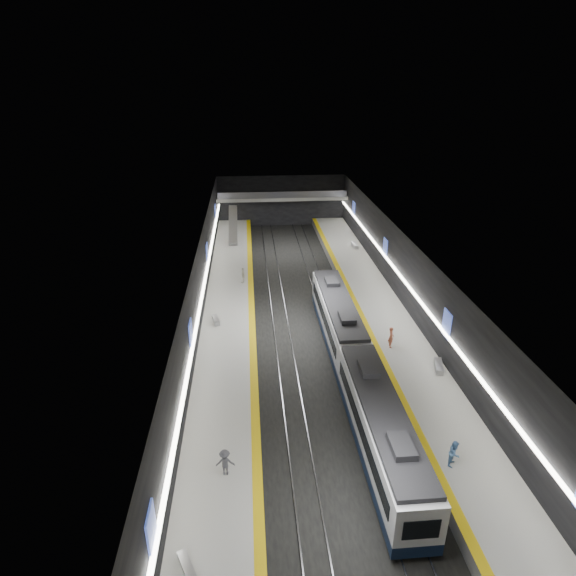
{
  "coord_description": "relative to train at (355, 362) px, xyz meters",
  "views": [
    {
      "loc": [
        -5.3,
        -40.06,
        22.46
      ],
      "look_at": [
        -1.47,
        5.13,
        2.2
      ],
      "focal_mm": 30.0,
      "sensor_mm": 36.0,
      "label": 1
    }
  ],
  "objects": [
    {
      "name": "platform_right",
      "position": [
        5.0,
        9.26,
        -1.7
      ],
      "size": [
        5.0,
        70.0,
        1.0
      ],
      "primitive_type": "cube",
      "color": "slate",
      "rests_on": "ground"
    },
    {
      "name": "cove_light_left",
      "position": [
        -12.3,
        9.26,
        1.6
      ],
      "size": [
        0.25,
        68.6,
        0.12
      ],
      "primitive_type": "cube",
      "color": "white",
      "rests_on": "wall_left"
    },
    {
      "name": "ad_posters",
      "position": [
        -2.5,
        10.26,
        2.3
      ],
      "size": [
        19.94,
        53.5,
        2.2
      ],
      "color": "#3C51B5",
      "rests_on": "wall_left"
    },
    {
      "name": "passenger_right_b",
      "position": [
        3.92,
        -9.67,
        -0.34
      ],
      "size": [
        1.02,
        1.06,
        1.71
      ],
      "primitive_type": "imported",
      "rotation": [
        0.0,
        0.0,
        0.92
      ],
      "color": "#5480B7",
      "rests_on": "platform_right"
    },
    {
      "name": "passenger_right_a",
      "position": [
        3.95,
        3.96,
        -0.26
      ],
      "size": [
        0.48,
        0.71,
        1.88
      ],
      "primitive_type": "imported",
      "rotation": [
        0.0,
        0.0,
        1.52
      ],
      "color": "#BF6247",
      "rests_on": "platform_right"
    },
    {
      "name": "mezzanine_bridge",
      "position": [
        -2.5,
        42.19,
        2.84
      ],
      "size": [
        20.0,
        3.0,
        1.5
      ],
      "color": "gray",
      "rests_on": "wall_left"
    },
    {
      "name": "tile_surface_left",
      "position": [
        -10.0,
        9.26,
        -1.19
      ],
      "size": [
        5.0,
        70.0,
        0.02
      ],
      "primitive_type": "cube",
      "color": "#B8B8B3",
      "rests_on": "platform_left"
    },
    {
      "name": "ground",
      "position": [
        -2.5,
        9.26,
        -2.2
      ],
      "size": [
        70.0,
        70.0,
        0.0
      ],
      "primitive_type": "plane",
      "color": "black",
      "rests_on": "ground"
    },
    {
      "name": "wall_back",
      "position": [
        -2.5,
        44.26,
        1.8
      ],
      "size": [
        20.0,
        0.04,
        8.0
      ],
      "primitive_type": "cube",
      "color": "black",
      "rests_on": "ground"
    },
    {
      "name": "passenger_left_b",
      "position": [
        -9.64,
        -9.27,
        -0.34
      ],
      "size": [
        1.12,
        0.66,
        1.71
      ],
      "primitive_type": "imported",
      "rotation": [
        0.0,
        0.0,
        3.12
      ],
      "color": "#42434A",
      "rests_on": "platform_left"
    },
    {
      "name": "escalator",
      "position": [
        -10.0,
        35.26,
        0.7
      ],
      "size": [
        1.2,
        7.5,
        3.92
      ],
      "primitive_type": "cube",
      "rotation": [
        0.44,
        0.0,
        0.0
      ],
      "color": "#99999E",
      "rests_on": "platform_left"
    },
    {
      "name": "wall_left",
      "position": [
        -12.5,
        9.26,
        1.8
      ],
      "size": [
        0.04,
        70.0,
        8.0
      ],
      "primitive_type": "cube",
      "color": "black",
      "rests_on": "ground"
    },
    {
      "name": "passenger_left_a",
      "position": [
        -8.61,
        19.04,
        -0.29
      ],
      "size": [
        0.61,
        1.12,
        1.81
      ],
      "primitive_type": "imported",
      "rotation": [
        0.0,
        0.0,
        -1.74
      ],
      "color": "silver",
      "rests_on": "platform_left"
    },
    {
      "name": "rails",
      "position": [
        -2.5,
        9.26,
        -2.14
      ],
      "size": [
        6.52,
        70.0,
        0.12
      ],
      "color": "gray",
      "rests_on": "ground"
    },
    {
      "name": "tactile_strip_left",
      "position": [
        -7.8,
        9.26,
        -1.18
      ],
      "size": [
        0.6,
        70.0,
        0.02
      ],
      "primitive_type": "cube",
      "color": "#E1BA0B",
      "rests_on": "platform_left"
    },
    {
      "name": "wall_right",
      "position": [
        7.5,
        9.26,
        1.8
      ],
      "size": [
        0.04,
        70.0,
        8.0
      ],
      "primitive_type": "cube",
      "color": "black",
      "rests_on": "ground"
    },
    {
      "name": "platform_left",
      "position": [
        -10.0,
        9.26,
        -1.7
      ],
      "size": [
        5.0,
        70.0,
        1.0
      ],
      "primitive_type": "cube",
      "color": "slate",
      "rests_on": "ground"
    },
    {
      "name": "tactile_strip_right",
      "position": [
        2.8,
        9.26,
        -1.18
      ],
      "size": [
        0.6,
        70.0,
        0.02
      ],
      "primitive_type": "cube",
      "color": "#E1BA0B",
      "rests_on": "platform_right"
    },
    {
      "name": "bench_left_near",
      "position": [
        -11.27,
        -15.1,
        -1.0
      ],
      "size": [
        1.08,
        1.66,
        0.4
      ],
      "primitive_type": "cube",
      "rotation": [
        0.0,
        0.0,
        0.43
      ],
      "color": "#99999E",
      "rests_on": "platform_left"
    },
    {
      "name": "tile_surface_right",
      "position": [
        5.0,
        9.26,
        -1.19
      ],
      "size": [
        5.0,
        70.0,
        0.02
      ],
      "primitive_type": "cube",
      "color": "#B8B8B3",
      "rests_on": "platform_right"
    },
    {
      "name": "bench_left_far",
      "position": [
        -11.19,
        9.74,
        -0.98
      ],
      "size": [
        0.86,
        1.83,
        0.43
      ],
      "primitive_type": "cube",
      "rotation": [
        0.0,
        0.0,
        0.22
      ],
      "color": "#99999E",
      "rests_on": "platform_left"
    },
    {
      "name": "train",
      "position": [
        0.0,
        0.0,
        0.0
      ],
      "size": [
        2.69,
        30.04,
        3.6
      ],
      "color": "#0F1D38",
      "rests_on": "ground"
    },
    {
      "name": "cove_light_right",
      "position": [
        7.3,
        9.26,
        1.6
      ],
      "size": [
        0.25,
        68.6,
        0.12
      ],
      "primitive_type": "cube",
      "color": "white",
      "rests_on": "wall_right"
    },
    {
      "name": "bench_right_near",
      "position": [
        6.85,
        0.33,
        -0.95
      ],
      "size": [
        1.05,
        2.08,
        0.49
      ],
      "primitive_type": "cube",
      "rotation": [
        0.0,
        0.0,
        -0.26
      ],
      "color": "#99999E",
      "rests_on": "platform_right"
    },
    {
      "name": "ceiling",
      "position": [
        -2.5,
        9.26,
        5.8
      ],
      "size": [
        20.0,
        70.0,
        0.04
      ],
      "primitive_type": "cube",
      "rotation": [
        3.14,
        0.0,
        0.0
      ],
      "color": "beige",
      "rests_on": "wall_left"
    },
    {
      "name": "bench_right_far",
      "position": [
        6.39,
        29.82,
        -0.95
      ],
      "size": [
        0.63,
        2.05,
        0.5
      ],
      "primitive_type": "cube",
      "rotation": [
        0.0,
        0.0,
        0.03
      ],
      "color": "#99999E",
      "rests_on": "platform_right"
    }
  ]
}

